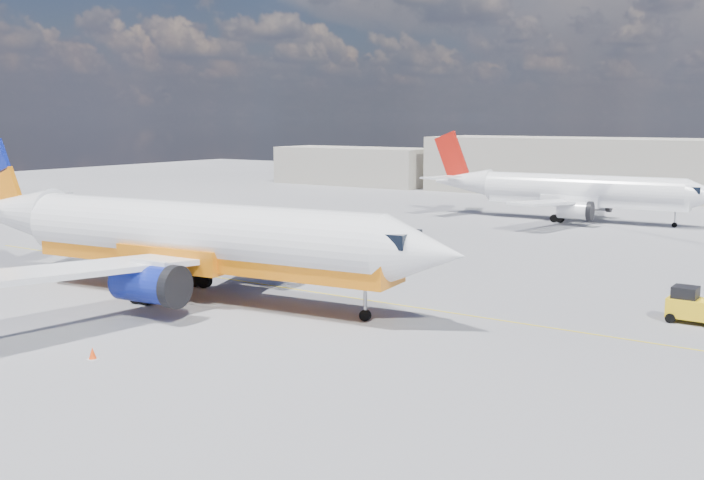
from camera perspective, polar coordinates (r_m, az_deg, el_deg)
The scene contains 8 objects.
ground at distance 45.30m, azimuth -2.69°, elevation -4.85°, with size 240.00×240.00×0.00m, color slate.
taxi_line at distance 47.68m, azimuth -0.54°, elevation -4.14°, with size 70.00×0.15×0.01m, color yellow.
terminal_main at distance 112.60m, azimuth 22.91°, elevation 4.73°, with size 70.00×14.00×8.00m, color #ABA494.
terminal_annex at distance 129.06m, azimuth 0.19°, elevation 5.41°, with size 26.00×10.00×6.00m, color #ABA494.
main_jet at distance 47.96m, azimuth -12.14°, elevation 0.26°, with size 36.82×29.00×11.17m.
second_jet at distance 85.75m, azimuth 15.75°, elevation 3.43°, with size 30.88×24.39×9.36m.
gse_tug at distance 45.24m, azimuth 23.56°, elevation -4.43°, with size 2.73×1.72×1.92m.
traffic_cone at distance 37.36m, azimuth -18.35°, elevation -7.84°, with size 0.40×0.40×0.57m.
Camera 1 is at (26.16, -35.39, 10.71)m, focal length 40.00 mm.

